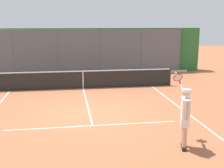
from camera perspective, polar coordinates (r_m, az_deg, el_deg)
ground_plane at (r=11.26m, az=-4.51°, el=-5.83°), size 60.00×60.00×0.00m
court_line_markings at (r=9.77m, az=-3.79°, el=-8.68°), size 7.62×10.50×0.01m
fence_backdrop at (r=20.07m, az=-6.62°, el=6.55°), size 17.18×1.37×3.09m
tennis_net at (r=15.37m, az=-5.79°, el=0.94°), size 9.79×0.09×1.07m
tennis_player at (r=8.21m, az=14.32°, el=-5.70°), size 0.41×1.42×2.00m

